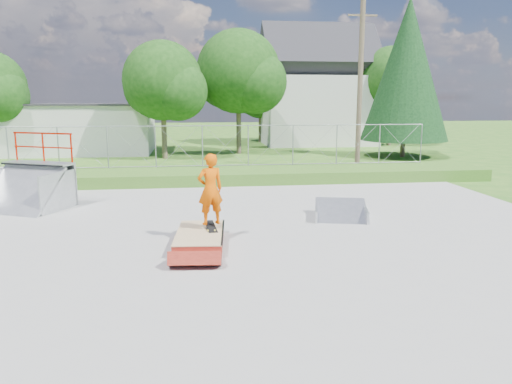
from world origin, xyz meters
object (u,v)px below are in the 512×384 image
(grind_box, at_px, (200,239))
(quarter_pipe, at_px, (24,173))
(flat_bank_ramp, at_px, (341,212))
(skater, at_px, (210,192))

(grind_box, relative_size, quarter_pipe, 1.00)
(flat_bank_ramp, distance_m, skater, 4.39)
(grind_box, height_order, quarter_pipe, quarter_pipe)
(grind_box, distance_m, quarter_pipe, 7.12)
(skater, bearing_deg, grind_box, 27.89)
(grind_box, xyz_separation_m, flat_bank_ramp, (4.11, 2.13, 0.06))
(flat_bank_ramp, xyz_separation_m, skater, (-3.84, -1.87, 1.02))
(grind_box, xyz_separation_m, skater, (0.27, 0.26, 1.08))
(flat_bank_ramp, bearing_deg, skater, -139.96)
(grind_box, bearing_deg, quarter_pipe, 144.26)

